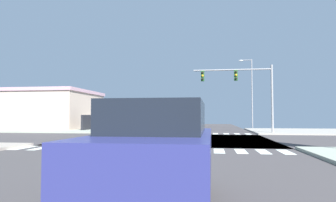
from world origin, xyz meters
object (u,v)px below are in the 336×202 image
(street_lamp, at_px, (250,88))
(sedan_leading_1, at_px, (172,119))
(sedan_middle_2, at_px, (158,146))
(pickup_nearside_1, at_px, (146,119))
(suv_crossing_2, at_px, (179,118))
(box_truck_trailing_1, at_px, (185,111))
(bank_building, at_px, (37,110))
(traffic_signal_mast, at_px, (240,83))
(suv_farside_1, at_px, (160,118))

(street_lamp, xyz_separation_m, sedan_leading_1, (-13.01, 19.74, -4.32))
(sedan_middle_2, bearing_deg, pickup_nearside_1, 102.75)
(suv_crossing_2, height_order, box_truck_trailing_1, box_truck_trailing_1)
(bank_building, bearing_deg, sedan_leading_1, 58.82)
(suv_crossing_2, bearing_deg, sedan_middle_2, 95.65)
(street_lamp, relative_size, sedan_leading_1, 2.15)
(suv_crossing_2, relative_size, sedan_leading_1, 1.07)
(traffic_signal_mast, relative_size, street_lamp, 0.81)
(pickup_nearside_1, relative_size, suv_farside_1, 1.11)
(sedan_middle_2, bearing_deg, traffic_signal_mast, 81.50)
(traffic_signal_mast, relative_size, suv_crossing_2, 1.62)
(sedan_middle_2, bearing_deg, suv_crossing_2, 95.65)
(pickup_nearside_1, xyz_separation_m, suv_crossing_2, (3.00, 9.48, 0.10))
(traffic_signal_mast, relative_size, sedan_leading_1, 1.74)
(pickup_nearside_1, distance_m, suv_farside_1, 9.87)
(bank_building, xyz_separation_m, suv_crossing_2, (17.68, 8.73, -1.09))
(sedan_leading_1, bearing_deg, box_truck_trailing_1, 123.73)
(street_lamp, xyz_separation_m, box_truck_trailing_1, (-10.01, 15.25, -2.87))
(suv_farside_1, distance_m, suv_crossing_2, 3.03)
(street_lamp, height_order, suv_farside_1, street_lamp)
(street_lamp, relative_size, pickup_nearside_1, 1.81)
(traffic_signal_mast, bearing_deg, pickup_nearside_1, 148.46)
(street_lamp, xyz_separation_m, suv_farside_1, (-13.01, 4.60, -4.04))
(pickup_nearside_1, height_order, sedan_leading_1, pickup_nearside_1)
(suv_crossing_2, bearing_deg, traffic_signal_mast, 115.53)
(pickup_nearside_1, bearing_deg, suv_crossing_2, -107.56)
(suv_farside_1, bearing_deg, sedan_leading_1, -90.00)
(bank_building, height_order, sedan_leading_1, bank_building)
(suv_crossing_2, bearing_deg, bank_building, 26.27)
(traffic_signal_mast, distance_m, suv_crossing_2, 18.08)
(suv_farside_1, bearing_deg, traffic_signal_mast, 122.98)
(suv_farside_1, height_order, sedan_middle_2, suv_farside_1)
(bank_building, height_order, suv_crossing_2, bank_building)
(pickup_nearside_1, bearing_deg, street_lamp, -157.94)
(pickup_nearside_1, distance_m, suv_crossing_2, 9.94)
(street_lamp, height_order, box_truck_trailing_1, street_lamp)
(traffic_signal_mast, distance_m, pickup_nearside_1, 12.99)
(suv_crossing_2, relative_size, box_truck_trailing_1, 0.64)
(sedan_leading_1, bearing_deg, sedan_middle_2, 97.13)
(traffic_signal_mast, height_order, sedan_leading_1, traffic_signal_mast)
(street_lamp, height_order, sedan_leading_1, street_lamp)
(traffic_signal_mast, height_order, suv_crossing_2, traffic_signal_mast)
(box_truck_trailing_1, bearing_deg, suv_crossing_2, 90.00)
(street_lamp, distance_m, sedan_middle_2, 36.96)
(traffic_signal_mast, height_order, street_lamp, street_lamp)
(street_lamp, distance_m, sedan_leading_1, 24.04)
(pickup_nearside_1, height_order, box_truck_trailing_1, box_truck_trailing_1)
(pickup_nearside_1, xyz_separation_m, box_truck_trailing_1, (3.00, 20.52, 1.27))
(pickup_nearside_1, height_order, suv_farside_1, pickup_nearside_1)
(bank_building, height_order, box_truck_trailing_1, bank_building)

